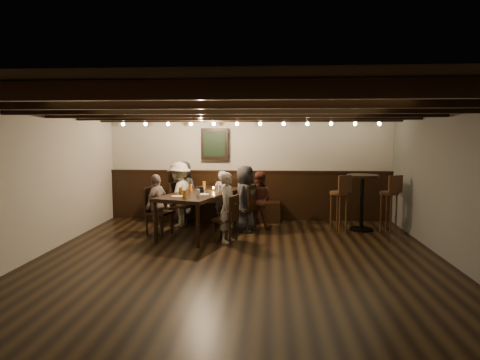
# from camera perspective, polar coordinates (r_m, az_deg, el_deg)

# --- Properties ---
(room) EXTENTS (7.00, 7.00, 7.00)m
(room) POSITION_cam_1_polar(r_m,az_deg,el_deg) (8.63, -0.99, 0.16)
(room) COLOR black
(room) RESTS_ON ground
(dining_table) EXTENTS (1.58, 2.38, 0.82)m
(dining_table) POSITION_cam_1_polar(r_m,az_deg,el_deg) (8.51, -5.14, -2.11)
(dining_table) COLOR black
(dining_table) RESTS_ON floor
(chair_left_near) EXTENTS (0.53, 0.53, 0.94)m
(chair_left_near) POSITION_cam_1_polar(r_m,az_deg,el_deg) (9.31, -7.88, -4.36)
(chair_left_near) COLOR black
(chair_left_near) RESTS_ON floor
(chair_left_far) EXTENTS (0.54, 0.54, 0.94)m
(chair_left_far) POSITION_cam_1_polar(r_m,az_deg,el_deg) (8.55, -10.81, -5.33)
(chair_left_far) COLOR black
(chair_left_far) RESTS_ON floor
(chair_right_near) EXTENTS (0.54, 0.54, 0.95)m
(chair_right_near) POSITION_cam_1_polar(r_m,az_deg,el_deg) (8.71, 0.47, -4.98)
(chair_right_near) COLOR black
(chair_right_near) RESTS_ON floor
(chair_right_far) EXTENTS (0.49, 0.49, 0.86)m
(chair_right_far) POSITION_cam_1_polar(r_m,az_deg,el_deg) (7.90, -1.85, -6.34)
(chair_right_far) COLOR black
(chair_right_far) RESTS_ON floor
(person_bench_left) EXTENTS (0.77, 0.61, 1.37)m
(person_bench_left) POSITION_cam_1_polar(r_m,az_deg,el_deg) (9.72, -7.57, -1.53)
(person_bench_left) COLOR #262629
(person_bench_left) RESTS_ON floor
(person_bench_centre) EXTENTS (0.49, 0.39, 1.18)m
(person_bench_centre) POSITION_cam_1_polar(r_m,az_deg,el_deg) (9.48, -2.33, -2.27)
(person_bench_centre) COLOR gray
(person_bench_centre) RESTS_ON floor
(person_bench_right) EXTENTS (0.69, 0.60, 1.20)m
(person_bench_right) POSITION_cam_1_polar(r_m,az_deg,el_deg) (9.02, 2.55, -2.62)
(person_bench_right) COLOR #55281D
(person_bench_right) RESTS_ON floor
(person_left_near) EXTENTS (0.75, 1.01, 1.39)m
(person_left_near) POSITION_cam_1_polar(r_m,az_deg,el_deg) (9.26, -8.08, -1.87)
(person_left_near) COLOR #AFA794
(person_left_near) RESTS_ON floor
(person_left_far) EXTENTS (0.48, 0.76, 1.20)m
(person_left_far) POSITION_cam_1_polar(r_m,az_deg,el_deg) (8.51, -11.02, -3.25)
(person_left_far) COLOR gray
(person_left_far) RESTS_ON floor
(person_right_near) EXTENTS (0.60, 0.75, 1.34)m
(person_right_near) POSITION_cam_1_polar(r_m,az_deg,el_deg) (8.64, 0.66, -2.51)
(person_right_near) COLOR #242426
(person_right_near) RESTS_ON floor
(person_right_far) EXTENTS (0.43, 0.54, 1.28)m
(person_right_far) POSITION_cam_1_polar(r_m,az_deg,el_deg) (7.82, -1.64, -3.65)
(person_right_far) COLOR #A99B8F
(person_right_far) RESTS_ON floor
(pint_a) EXTENTS (0.07, 0.07, 0.14)m
(pint_a) POSITION_cam_1_polar(r_m,az_deg,el_deg) (9.24, -4.80, -0.61)
(pint_a) COLOR #BF7219
(pint_a) RESTS_ON dining_table
(pint_b) EXTENTS (0.07, 0.07, 0.14)m
(pint_b) POSITION_cam_1_polar(r_m,az_deg,el_deg) (8.98, -1.89, -0.78)
(pint_b) COLOR #BF7219
(pint_b) RESTS_ON dining_table
(pint_c) EXTENTS (0.07, 0.07, 0.14)m
(pint_c) POSITION_cam_1_polar(r_m,az_deg,el_deg) (8.72, -6.63, -1.02)
(pint_c) COLOR #BF7219
(pint_c) RESTS_ON dining_table
(pint_d) EXTENTS (0.07, 0.07, 0.14)m
(pint_d) POSITION_cam_1_polar(r_m,az_deg,el_deg) (8.55, -2.75, -1.13)
(pint_d) COLOR silver
(pint_d) RESTS_ON dining_table
(pint_e) EXTENTS (0.07, 0.07, 0.14)m
(pint_e) POSITION_cam_1_polar(r_m,az_deg,el_deg) (8.20, -7.92, -1.48)
(pint_e) COLOR #BF7219
(pint_e) RESTS_ON dining_table
(pint_f) EXTENTS (0.07, 0.07, 0.14)m
(pint_f) POSITION_cam_1_polar(r_m,az_deg,el_deg) (7.92, -5.60, -1.72)
(pint_f) COLOR silver
(pint_f) RESTS_ON dining_table
(pint_g) EXTENTS (0.07, 0.07, 0.14)m
(pint_g) POSITION_cam_1_polar(r_m,az_deg,el_deg) (7.77, -7.42, -1.89)
(pint_g) COLOR #BF7219
(pint_g) RESTS_ON dining_table
(plate_near) EXTENTS (0.24, 0.24, 0.01)m
(plate_near) POSITION_cam_1_polar(r_m,az_deg,el_deg) (7.96, -8.34, -2.17)
(plate_near) COLOR white
(plate_near) RESTS_ON dining_table
(plate_far) EXTENTS (0.24, 0.24, 0.01)m
(plate_far) POSITION_cam_1_polar(r_m,az_deg,el_deg) (8.16, -4.94, -1.93)
(plate_far) COLOR white
(plate_far) RESTS_ON dining_table
(condiment_caddy) EXTENTS (0.15, 0.10, 0.12)m
(condiment_caddy) POSITION_cam_1_polar(r_m,az_deg,el_deg) (8.45, -5.30, -1.30)
(condiment_caddy) COLOR black
(condiment_caddy) RESTS_ON dining_table
(candle) EXTENTS (0.05, 0.05, 0.05)m
(candle) POSITION_cam_1_polar(r_m,az_deg,el_deg) (8.72, -3.57, -1.29)
(candle) COLOR beige
(candle) RESTS_ON dining_table
(high_top_table) EXTENTS (0.65, 0.65, 1.15)m
(high_top_table) POSITION_cam_1_polar(r_m,az_deg,el_deg) (9.08, 15.97, -1.79)
(high_top_table) COLOR black
(high_top_table) RESTS_ON floor
(bar_stool_left) EXTENTS (0.42, 0.43, 1.17)m
(bar_stool_left) POSITION_cam_1_polar(r_m,az_deg,el_deg) (8.84, 13.02, -4.03)
(bar_stool_left) COLOR #3E2113
(bar_stool_left) RESTS_ON floor
(bar_stool_right) EXTENTS (0.41, 0.42, 1.17)m
(bar_stool_right) POSITION_cam_1_polar(r_m,az_deg,el_deg) (9.10, 19.21, -3.93)
(bar_stool_right) COLOR #3E2113
(bar_stool_right) RESTS_ON floor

